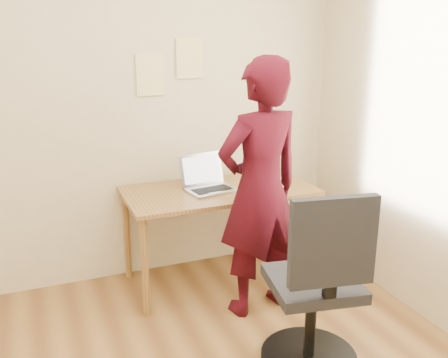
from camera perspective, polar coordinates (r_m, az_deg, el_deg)
name	(u,v)px	position (r m, az deg, el deg)	size (l,w,h in m)	color
room	(192,161)	(2.08, -3.65, 2.08)	(3.58, 3.58, 2.78)	brown
desk	(219,200)	(3.74, -0.57, -2.40)	(1.40, 0.70, 0.74)	olive
laptop	(208,182)	(3.69, -1.84, -0.39)	(0.39, 0.36, 0.25)	#B6B6BD
paper_sheet	(272,183)	(3.86, 5.54, -0.49)	(0.23, 0.33, 0.00)	white
phone	(269,191)	(3.65, 5.19, -1.42)	(0.09, 0.13, 0.01)	black
wall_note_left	(150,75)	(3.77, -8.41, 11.67)	(0.21, 0.00, 0.30)	#EBD78C
wall_note_mid	(190,58)	(3.85, -3.94, 13.63)	(0.21, 0.00, 0.30)	#EBD78C
wall_note_right	(269,85)	(4.12, 5.12, 10.66)	(0.18, 0.00, 0.24)	#83DC31
office_chair	(317,295)	(2.88, 10.59, -12.87)	(0.57, 0.58, 1.09)	black
person	(260,190)	(3.28, 4.12, -1.26)	(0.63, 0.41, 1.73)	#370711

